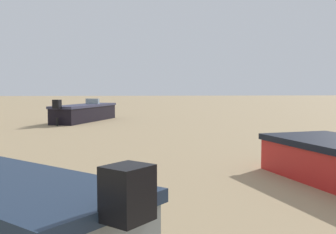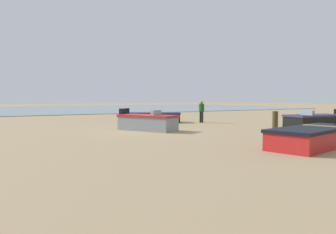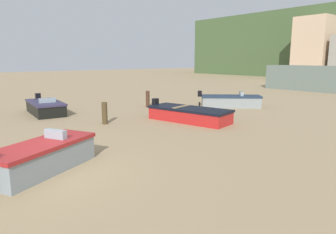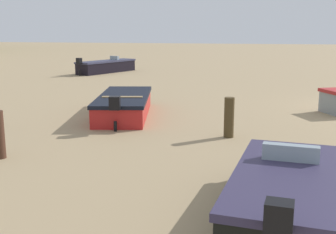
{
  "view_description": "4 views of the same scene",
  "coord_description": "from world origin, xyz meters",
  "px_view_note": "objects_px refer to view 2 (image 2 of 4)",
  "views": [
    {
      "loc": [
        -8.87,
        12.65,
        1.69
      ],
      "look_at": [
        0.83,
        11.75,
        0.98
      ],
      "focal_mm": 41.93,
      "sensor_mm": 36.0,
      "label": 1
    },
    {
      "loc": [
        7.84,
        16.42,
        1.84
      ],
      "look_at": [
        2.37,
        6.89,
        1.18
      ],
      "focal_mm": 34.99,
      "sensor_mm": 36.0,
      "label": 2
    },
    {
      "loc": [
        8.92,
        -2.54,
        3.32
      ],
      "look_at": [
        -1.97,
        6.39,
        0.64
      ],
      "focal_mm": 32.45,
      "sensor_mm": 36.0,
      "label": 3
    },
    {
      "loc": [
        -16.84,
        3.72,
        2.98
      ],
      "look_at": [
        -6.29,
        6.24,
        0.74
      ],
      "focal_mm": 44.99,
      "sensor_mm": 36.0,
      "label": 4
    }
  ],
  "objects_px": {
    "boat_black_4": "(154,117)",
    "beach_walker_foreground": "(201,110)",
    "boat_red_3": "(315,137)",
    "boat_black_5": "(315,121)",
    "mooring_post_near_water": "(275,122)",
    "boat_grey_1": "(147,122)"
  },
  "relations": [
    {
      "from": "boat_grey_1",
      "to": "boat_red_3",
      "type": "xyz_separation_m",
      "value": [
        -2.7,
        8.58,
        -0.07
      ]
    },
    {
      "from": "boat_grey_1",
      "to": "boat_black_5",
      "type": "bearing_deg",
      "value": 134.89
    },
    {
      "from": "boat_red_3",
      "to": "boat_black_4",
      "type": "relative_size",
      "value": 1.23
    },
    {
      "from": "boat_black_4",
      "to": "beach_walker_foreground",
      "type": "bearing_deg",
      "value": 78.95
    },
    {
      "from": "boat_black_4",
      "to": "boat_black_5",
      "type": "height_order",
      "value": "boat_black_5"
    },
    {
      "from": "boat_black_4",
      "to": "mooring_post_near_water",
      "type": "relative_size",
      "value": 3.51
    },
    {
      "from": "boat_black_4",
      "to": "beach_walker_foreground",
      "type": "xyz_separation_m",
      "value": [
        -2.95,
        1.83,
        0.57
      ]
    },
    {
      "from": "boat_red_3",
      "to": "boat_black_4",
      "type": "height_order",
      "value": "boat_red_3"
    },
    {
      "from": "boat_red_3",
      "to": "mooring_post_near_water",
      "type": "xyz_separation_m",
      "value": [
        -2.24,
        -3.9,
        0.19
      ]
    },
    {
      "from": "boat_black_5",
      "to": "boat_red_3",
      "type": "bearing_deg",
      "value": 131.23
    },
    {
      "from": "boat_grey_1",
      "to": "boat_black_4",
      "type": "distance_m",
      "value": 5.77
    },
    {
      "from": "boat_red_3",
      "to": "boat_black_4",
      "type": "xyz_separation_m",
      "value": [
        -0.28,
        -13.51,
        0.0
      ]
    },
    {
      "from": "boat_red_3",
      "to": "boat_black_5",
      "type": "xyz_separation_m",
      "value": [
        -7.31,
        -5.3,
        0.02
      ]
    },
    {
      "from": "mooring_post_near_water",
      "to": "beach_walker_foreground",
      "type": "height_order",
      "value": "beach_walker_foreground"
    },
    {
      "from": "boat_black_4",
      "to": "boat_black_5",
      "type": "bearing_deg",
      "value": 61.39
    },
    {
      "from": "boat_black_5",
      "to": "beach_walker_foreground",
      "type": "xyz_separation_m",
      "value": [
        4.08,
        -6.38,
        0.55
      ]
    },
    {
      "from": "boat_black_4",
      "to": "boat_grey_1",
      "type": "bearing_deg",
      "value": -10.31
    },
    {
      "from": "mooring_post_near_water",
      "to": "boat_black_5",
      "type": "bearing_deg",
      "value": -164.56
    },
    {
      "from": "boat_black_4",
      "to": "mooring_post_near_water",
      "type": "bearing_deg",
      "value": 32.35
    },
    {
      "from": "boat_black_4",
      "to": "mooring_post_near_water",
      "type": "distance_m",
      "value": 9.81
    },
    {
      "from": "boat_black_4",
      "to": "boat_red_3",
      "type": "bearing_deg",
      "value": 19.63
    },
    {
      "from": "mooring_post_near_water",
      "to": "beach_walker_foreground",
      "type": "relative_size",
      "value": 0.7
    }
  ]
}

